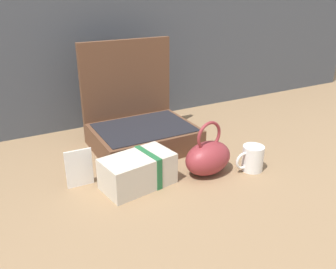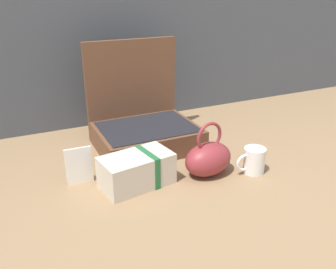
{
  "view_description": "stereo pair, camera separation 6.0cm",
  "coord_description": "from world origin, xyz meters",
  "views": [
    {
      "loc": [
        -0.5,
        -0.97,
        0.61
      ],
      "look_at": [
        0.01,
        -0.02,
        0.15
      ],
      "focal_mm": 37.58,
      "sensor_mm": 36.0,
      "label": 1
    },
    {
      "loc": [
        -0.45,
        -1.0,
        0.61
      ],
      "look_at": [
        0.01,
        -0.02,
        0.15
      ],
      "focal_mm": 37.58,
      "sensor_mm": 36.0,
      "label": 2
    }
  ],
  "objects": [
    {
      "name": "teal_pouch_handbag",
      "position": [
        0.14,
        -0.08,
        0.06
      ],
      "size": [
        0.19,
        0.14,
        0.19
      ],
      "color": "maroon",
      "rests_on": "ground_plane"
    },
    {
      "name": "cream_toiletry_bag",
      "position": [
        -0.11,
        -0.04,
        0.05
      ],
      "size": [
        0.25,
        0.16,
        0.11
      ],
      "color": "beige",
      "rests_on": "ground_plane"
    },
    {
      "name": "open_suitcase",
      "position": [
        0.03,
        0.25,
        0.09
      ],
      "size": [
        0.39,
        0.32,
        0.41
      ],
      "color": "brown",
      "rests_on": "ground_plane"
    },
    {
      "name": "coffee_mug",
      "position": [
        0.29,
        -0.14,
        0.05
      ],
      "size": [
        0.11,
        0.08,
        0.09
      ],
      "color": "white",
      "rests_on": "ground_plane"
    },
    {
      "name": "ground_plane",
      "position": [
        0.0,
        0.0,
        0.0
      ],
      "size": [
        6.0,
        6.0,
        0.0
      ],
      "primitive_type": "plane",
      "color": "#8C6D4C"
    },
    {
      "name": "info_card_left",
      "position": [
        -0.28,
        0.04,
        0.06
      ],
      "size": [
        0.09,
        0.01,
        0.13
      ],
      "primitive_type": "cube",
      "rotation": [
        0.0,
        0.0,
        -0.03
      ],
      "color": "white",
      "rests_on": "ground_plane"
    }
  ]
}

